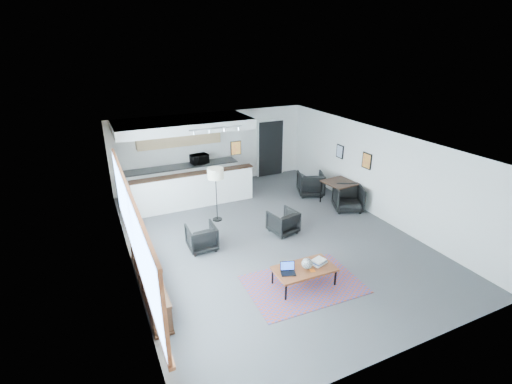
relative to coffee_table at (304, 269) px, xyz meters
name	(u,v)px	position (x,y,z in m)	size (l,w,h in m)	color
room	(269,192)	(0.26, 2.20, 0.91)	(7.02, 9.02, 2.62)	#49494C
window	(133,229)	(-3.20, 1.30, 1.06)	(0.10, 5.95, 1.66)	#8CBFFF
console	(149,279)	(-3.04, 1.15, -0.07)	(0.35, 3.00, 0.80)	black
kitchenette	(185,156)	(-0.93, 5.91, 0.99)	(4.20, 1.96, 2.60)	white
doorway	(270,148)	(2.56, 6.62, 0.68)	(1.10, 0.12, 2.15)	black
track_light	(216,129)	(-0.33, 4.40, 2.14)	(1.60, 0.07, 0.15)	silver
wall_art_lower	(367,161)	(3.73, 2.60, 1.16)	(0.03, 0.38, 0.48)	black
wall_art_upper	(340,152)	(3.73, 3.90, 1.11)	(0.03, 0.34, 0.44)	black
kilim_rug	(303,284)	(0.00, 0.00, -0.39)	(2.47, 1.73, 0.01)	#64384E
coffee_table	(304,269)	(0.00, 0.00, 0.00)	(1.31, 0.72, 0.42)	brown
laptop	(288,269)	(-0.39, 0.02, 0.09)	(0.36, 0.33, 0.22)	black
ceramic_pot	(307,263)	(0.04, -0.03, 0.15)	(0.23, 0.23, 0.23)	gray
book_stack	(318,261)	(0.37, 0.02, 0.08)	(0.39, 0.35, 0.10)	silver
coaster	(312,271)	(0.10, -0.16, 0.04)	(0.13, 0.13, 0.01)	#E5590C
armchair_left	(202,236)	(-1.53, 2.36, -0.04)	(0.69, 0.65, 0.71)	black
armchair_right	(283,221)	(0.73, 2.25, -0.04)	(0.68, 0.64, 0.70)	black
floor_lamp	(216,175)	(-0.63, 3.74, 0.99)	(0.57, 0.57, 1.59)	black
dining_table	(340,184)	(3.26, 3.18, 0.29)	(0.96, 0.96, 0.75)	black
dining_chair_near	(348,199)	(3.26, 2.70, -0.03)	(0.71, 0.66, 0.73)	black
dining_chair_far	(310,184)	(2.90, 4.25, -0.03)	(0.70, 0.66, 0.72)	black
microwave	(199,158)	(-0.32, 6.35, 0.73)	(0.58, 0.32, 0.39)	black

